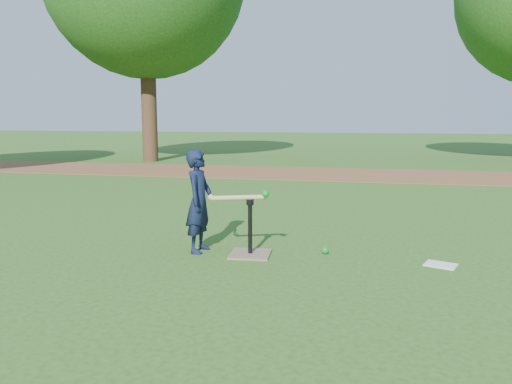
# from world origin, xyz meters

# --- Properties ---
(ground) EXTENTS (80.00, 80.00, 0.00)m
(ground) POSITION_xyz_m (0.00, 0.00, 0.00)
(ground) COLOR #285116
(ground) RESTS_ON ground
(dirt_strip) EXTENTS (24.00, 3.00, 0.01)m
(dirt_strip) POSITION_xyz_m (0.00, 7.50, 0.01)
(dirt_strip) COLOR brown
(dirt_strip) RESTS_ON ground
(child) EXTENTS (0.29, 0.43, 1.14)m
(child) POSITION_xyz_m (-0.78, -0.34, 0.57)
(child) COLOR black
(child) RESTS_ON ground
(wiffle_ball_ground) EXTENTS (0.08, 0.08, 0.08)m
(wiffle_ball_ground) POSITION_xyz_m (0.60, -0.16, 0.04)
(wiffle_ball_ground) COLOR #0C8522
(wiffle_ball_ground) RESTS_ON ground
(clipboard) EXTENTS (0.36, 0.32, 0.01)m
(clipboard) POSITION_xyz_m (1.77, -0.33, 0.01)
(clipboard) COLOR white
(clipboard) RESTS_ON ground
(batting_tee) EXTENTS (0.46, 0.46, 0.61)m
(batting_tee) POSITION_xyz_m (-0.20, -0.37, 0.11)
(batting_tee) COLOR #7C684E
(batting_tee) RESTS_ON ground
(swing_action) EXTENTS (0.67, 0.26, 0.13)m
(swing_action) POSITION_xyz_m (-0.29, -0.40, 0.64)
(swing_action) COLOR tan
(swing_action) RESTS_ON ground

